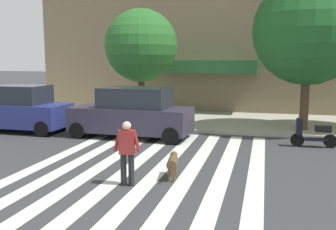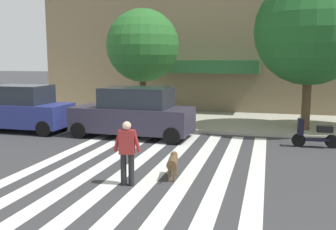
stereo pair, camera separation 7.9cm
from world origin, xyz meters
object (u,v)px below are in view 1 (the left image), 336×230
at_px(parked_scooter, 314,134).
at_px(street_tree_nearest, 141,46).
at_px(parked_car_behind_first, 132,113).
at_px(pedestrian_dog_walker, 127,150).
at_px(parked_car_near_curb, 18,110).
at_px(street_tree_middle, 308,30).
at_px(dog_on_leash, 173,162).

relative_size(parked_scooter, street_tree_nearest, 0.30).
bearing_deg(parked_car_behind_first, pedestrian_dog_walker, -71.53).
bearing_deg(pedestrian_dog_walker, parked_car_near_curb, 141.60).
xyz_separation_m(parked_car_behind_first, parked_scooter, (6.97, -0.09, -0.50)).
bearing_deg(parked_scooter, parked_car_behind_first, 179.29).
distance_m(parked_scooter, street_tree_middle, 4.76).
relative_size(parked_car_near_curb, street_tree_nearest, 0.84).
distance_m(parked_car_behind_first, dog_on_leash, 5.70).
height_order(parked_car_behind_first, dog_on_leash, parked_car_behind_first).
relative_size(street_tree_nearest, pedestrian_dog_walker, 3.30).
bearing_deg(street_tree_middle, parked_car_near_curb, -167.57).
distance_m(parked_scooter, dog_on_leash, 6.31).
distance_m(parked_car_near_curb, dog_on_leash, 9.57).
xyz_separation_m(parked_car_near_curb, street_tree_middle, (12.18, 2.68, 3.39)).
height_order(parked_scooter, pedestrian_dog_walker, pedestrian_dog_walker).
bearing_deg(parked_car_near_curb, pedestrian_dog_walker, -38.40).
relative_size(parked_car_behind_first, street_tree_nearest, 0.91).
relative_size(parked_car_near_curb, street_tree_middle, 0.70).
xyz_separation_m(parked_car_behind_first, street_tree_nearest, (-0.64, 3.13, 2.82)).
relative_size(parked_scooter, street_tree_middle, 0.25).
height_order(parked_car_near_curb, street_tree_nearest, street_tree_nearest).
xyz_separation_m(parked_car_behind_first, pedestrian_dog_walker, (1.92, -5.74, -0.05)).
height_order(street_tree_middle, dog_on_leash, street_tree_middle).
bearing_deg(parked_car_near_curb, dog_on_leash, -30.77).
height_order(parked_car_near_curb, dog_on_leash, parked_car_near_curb).
relative_size(parked_car_near_curb, dog_on_leash, 4.25).
relative_size(parked_car_behind_first, dog_on_leash, 4.61).
xyz_separation_m(parked_scooter, street_tree_nearest, (-7.61, 3.21, 3.32)).
height_order(parked_scooter, street_tree_nearest, street_tree_nearest).
height_order(parked_car_near_curb, parked_car_behind_first, parked_car_behind_first).
bearing_deg(street_tree_middle, dog_on_leash, -117.68).
bearing_deg(street_tree_middle, street_tree_nearest, 176.64).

